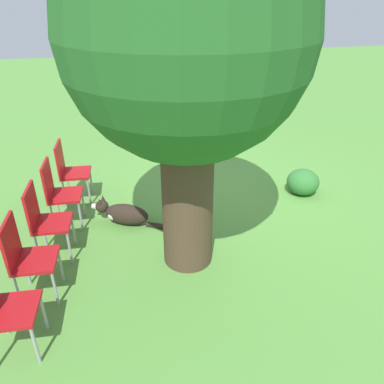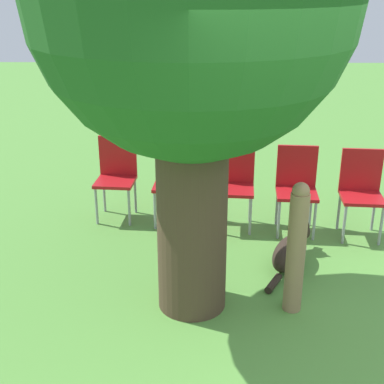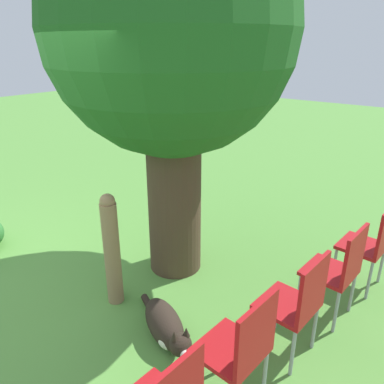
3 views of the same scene
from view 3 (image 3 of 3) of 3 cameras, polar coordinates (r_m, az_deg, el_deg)
name	(u,v)px [view 3 (image 3 of 3)]	position (r m, az deg, el deg)	size (l,w,h in m)	color
ground_plane	(41,292)	(4.34, -22.02, -13.98)	(30.00, 30.00, 0.00)	#56933D
oak_tree	(171,37)	(3.75, -3.16, 22.50)	(2.38, 2.38, 3.73)	#4C3828
dog	(166,327)	(3.43, -3.94, -19.80)	(0.99, 0.59, 0.38)	#2D231C
fence_post	(112,249)	(3.69, -12.13, -8.56)	(0.16, 0.16, 1.16)	#937551
red_chair_1	(241,346)	(2.72, 7.51, -22.24)	(0.45, 0.47, 0.95)	#B21419
red_chair_2	(298,301)	(3.16, 15.81, -15.65)	(0.45, 0.47, 0.95)	#B21419
red_chair_3	(340,267)	(3.68, 21.57, -10.60)	(0.45, 0.47, 0.95)	#B21419
red_chair_4	(372,241)	(4.25, 25.72, -6.78)	(0.45, 0.47, 0.95)	#B21419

